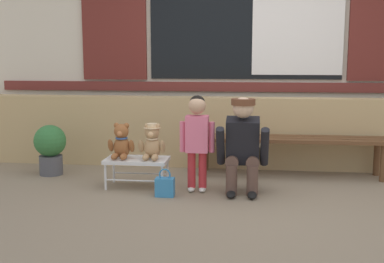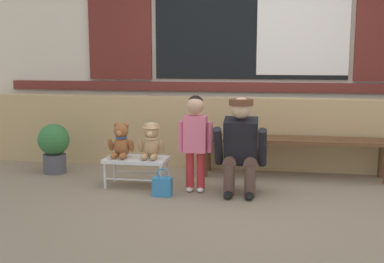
{
  "view_description": "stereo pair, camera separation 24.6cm",
  "coord_description": "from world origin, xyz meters",
  "px_view_note": "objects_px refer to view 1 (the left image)",
  "views": [
    {
      "loc": [
        0.09,
        -4.3,
        1.32
      ],
      "look_at": [
        -0.52,
        0.64,
        0.55
      ],
      "focal_mm": 44.74,
      "sensor_mm": 36.0,
      "label": 1
    },
    {
      "loc": [
        0.33,
        -4.26,
        1.32
      ],
      "look_at": [
        -0.52,
        0.64,
        0.55
      ],
      "focal_mm": 44.74,
      "sensor_mm": 36.0,
      "label": 2
    }
  ],
  "objects_px": {
    "wooden_bench_long": "(291,143)",
    "adult_crouching": "(244,145)",
    "potted_plant": "(50,147)",
    "small_display_bench": "(137,162)",
    "handbag_on_ground": "(165,187)",
    "child_standing": "(197,133)",
    "teddy_bear_plain": "(121,142)",
    "teddy_bear_with_hat": "(152,142)"
  },
  "relations": [
    {
      "from": "wooden_bench_long",
      "to": "adult_crouching",
      "type": "height_order",
      "value": "adult_crouching"
    },
    {
      "from": "potted_plant",
      "to": "small_display_bench",
      "type": "bearing_deg",
      "value": -19.87
    },
    {
      "from": "wooden_bench_long",
      "to": "handbag_on_ground",
      "type": "relative_size",
      "value": 7.72
    },
    {
      "from": "child_standing",
      "to": "adult_crouching",
      "type": "bearing_deg",
      "value": -1.27
    },
    {
      "from": "wooden_bench_long",
      "to": "teddy_bear_plain",
      "type": "bearing_deg",
      "value": -159.1
    },
    {
      "from": "adult_crouching",
      "to": "small_display_bench",
      "type": "bearing_deg",
      "value": 174.91
    },
    {
      "from": "wooden_bench_long",
      "to": "adult_crouching",
      "type": "bearing_deg",
      "value": -123.77
    },
    {
      "from": "teddy_bear_with_hat",
      "to": "adult_crouching",
      "type": "height_order",
      "value": "adult_crouching"
    },
    {
      "from": "handbag_on_ground",
      "to": "potted_plant",
      "type": "relative_size",
      "value": 0.48
    },
    {
      "from": "adult_crouching",
      "to": "wooden_bench_long",
      "type": "bearing_deg",
      "value": 56.23
    },
    {
      "from": "teddy_bear_with_hat",
      "to": "adult_crouching",
      "type": "bearing_deg",
      "value": -6.1
    },
    {
      "from": "handbag_on_ground",
      "to": "potted_plant",
      "type": "height_order",
      "value": "potted_plant"
    },
    {
      "from": "wooden_bench_long",
      "to": "potted_plant",
      "type": "relative_size",
      "value": 3.68
    },
    {
      "from": "small_display_bench",
      "to": "wooden_bench_long",
      "type": "bearing_deg",
      "value": 22.82
    },
    {
      "from": "potted_plant",
      "to": "teddy_bear_plain",
      "type": "bearing_deg",
      "value": -22.86
    },
    {
      "from": "small_display_bench",
      "to": "child_standing",
      "type": "relative_size",
      "value": 0.67
    },
    {
      "from": "wooden_bench_long",
      "to": "potted_plant",
      "type": "distance_m",
      "value": 2.71
    },
    {
      "from": "small_display_bench",
      "to": "potted_plant",
      "type": "relative_size",
      "value": 1.12
    },
    {
      "from": "small_display_bench",
      "to": "child_standing",
      "type": "distance_m",
      "value": 0.71
    },
    {
      "from": "adult_crouching",
      "to": "potted_plant",
      "type": "xyz_separation_m",
      "value": [
        -2.18,
        0.49,
        -0.16
      ]
    },
    {
      "from": "child_standing",
      "to": "handbag_on_ground",
      "type": "distance_m",
      "value": 0.61
    },
    {
      "from": "wooden_bench_long",
      "to": "potted_plant",
      "type": "xyz_separation_m",
      "value": [
        -2.7,
        -0.28,
        -0.05
      ]
    },
    {
      "from": "teddy_bear_plain",
      "to": "child_standing",
      "type": "xyz_separation_m",
      "value": [
        0.79,
        -0.09,
        0.13
      ]
    },
    {
      "from": "small_display_bench",
      "to": "handbag_on_ground",
      "type": "relative_size",
      "value": 2.35
    },
    {
      "from": "teddy_bear_plain",
      "to": "potted_plant",
      "type": "distance_m",
      "value": 1.03
    },
    {
      "from": "small_display_bench",
      "to": "handbag_on_ground",
      "type": "bearing_deg",
      "value": -41.04
    },
    {
      "from": "small_display_bench",
      "to": "child_standing",
      "type": "bearing_deg",
      "value": -7.83
    },
    {
      "from": "teddy_bear_plain",
      "to": "potted_plant",
      "type": "relative_size",
      "value": 0.64
    },
    {
      "from": "wooden_bench_long",
      "to": "child_standing",
      "type": "xyz_separation_m",
      "value": [
        -0.97,
        -0.76,
        0.22
      ]
    },
    {
      "from": "wooden_bench_long",
      "to": "child_standing",
      "type": "relative_size",
      "value": 2.19
    },
    {
      "from": "teddy_bear_with_hat",
      "to": "handbag_on_ground",
      "type": "height_order",
      "value": "teddy_bear_with_hat"
    },
    {
      "from": "teddy_bear_with_hat",
      "to": "handbag_on_ground",
      "type": "relative_size",
      "value": 1.34
    },
    {
      "from": "teddy_bear_plain",
      "to": "potted_plant",
      "type": "xyz_separation_m",
      "value": [
        -0.94,
        0.4,
        -0.14
      ]
    },
    {
      "from": "teddy_bear_plain",
      "to": "teddy_bear_with_hat",
      "type": "distance_m",
      "value": 0.32
    },
    {
      "from": "handbag_on_ground",
      "to": "small_display_bench",
      "type": "bearing_deg",
      "value": 138.96
    },
    {
      "from": "wooden_bench_long",
      "to": "adult_crouching",
      "type": "distance_m",
      "value": 0.93
    },
    {
      "from": "small_display_bench",
      "to": "adult_crouching",
      "type": "relative_size",
      "value": 0.67
    },
    {
      "from": "handbag_on_ground",
      "to": "potted_plant",
      "type": "distance_m",
      "value": 1.62
    },
    {
      "from": "wooden_bench_long",
      "to": "handbag_on_ground",
      "type": "xyz_separation_m",
      "value": [
        -1.26,
        -0.97,
        -0.28
      ]
    },
    {
      "from": "teddy_bear_with_hat",
      "to": "small_display_bench",
      "type": "bearing_deg",
      "value": -179.23
    },
    {
      "from": "child_standing",
      "to": "potted_plant",
      "type": "xyz_separation_m",
      "value": [
        -1.73,
        0.48,
        -0.27
      ]
    },
    {
      "from": "teddy_bear_with_hat",
      "to": "wooden_bench_long",
      "type": "bearing_deg",
      "value": 24.99
    }
  ]
}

